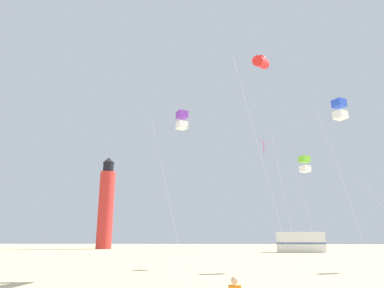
{
  "coord_description": "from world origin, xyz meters",
  "views": [
    {
      "loc": [
        -0.16,
        -5.89,
        2.21
      ],
      "look_at": [
        -0.85,
        8.53,
        6.03
      ],
      "focal_mm": 32.69,
      "sensor_mm": 36.0,
      "label": 1
    }
  ],
  "objects": [
    {
      "name": "kite_box_blue",
      "position": [
        7.32,
        13.11,
        9.16
      ],
      "size": [
        1.81,
        1.81,
        9.75
      ],
      "color": "silver",
      "rests_on": "ground"
    },
    {
      "name": "kite_box_violet",
      "position": [
        -1.8,
        14.95,
        9.28
      ],
      "size": [
        2.31,
        2.29,
        9.87
      ],
      "color": "silver",
      "rests_on": "ground"
    },
    {
      "name": "kite_box_lime",
      "position": [
        6.71,
        18.9,
        7.18
      ],
      "size": [
        1.29,
        1.29,
        7.76
      ],
      "color": "silver",
      "rests_on": "ground"
    },
    {
      "name": "kite_diamond_magenta",
      "position": [
        4.49,
        21.99,
        9.38
      ],
      "size": [
        2.81,
        2.81,
        10.02
      ],
      "color": "silver",
      "rests_on": "ground"
    },
    {
      "name": "kite_tube_scarlet",
      "position": [
        3.54,
        15.98,
        13.75
      ],
      "size": [
        2.83,
        3.26,
        14.46
      ],
      "color": "silver",
      "rests_on": "ground"
    },
    {
      "name": "lighthouse_distant",
      "position": [
        -19.19,
        58.68,
        7.84
      ],
      "size": [
        2.8,
        2.8,
        16.8
      ],
      "color": "red",
      "rests_on": "ground"
    },
    {
      "name": "rv_van_white",
      "position": [
        12.76,
        46.16,
        1.39
      ],
      "size": [
        6.48,
        2.45,
        2.8
      ],
      "rotation": [
        0.0,
        0.0,
        -0.02
      ],
      "color": "white",
      "rests_on": "ground"
    }
  ]
}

